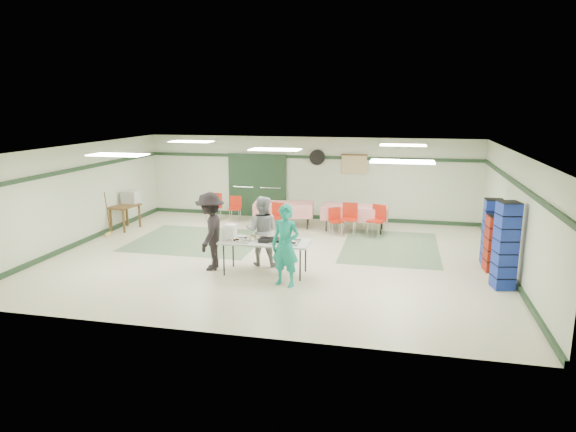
% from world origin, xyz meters
% --- Properties ---
extents(floor, '(11.00, 11.00, 0.00)m').
position_xyz_m(floor, '(0.00, 0.00, 0.00)').
color(floor, beige).
rests_on(floor, ground).
extents(ceiling, '(11.00, 11.00, 0.00)m').
position_xyz_m(ceiling, '(0.00, 0.00, 2.70)').
color(ceiling, white).
rests_on(ceiling, wall_back).
extents(wall_back, '(11.00, 0.00, 11.00)m').
position_xyz_m(wall_back, '(0.00, 4.50, 1.35)').
color(wall_back, beige).
rests_on(wall_back, floor).
extents(wall_front, '(11.00, 0.00, 11.00)m').
position_xyz_m(wall_front, '(0.00, -4.50, 1.35)').
color(wall_front, beige).
rests_on(wall_front, floor).
extents(wall_left, '(0.00, 9.00, 9.00)m').
position_xyz_m(wall_left, '(-5.50, 0.00, 1.35)').
color(wall_left, beige).
rests_on(wall_left, floor).
extents(wall_right, '(0.00, 9.00, 9.00)m').
position_xyz_m(wall_right, '(5.50, 0.00, 1.35)').
color(wall_right, beige).
rests_on(wall_right, floor).
extents(trim_back, '(11.00, 0.06, 0.10)m').
position_xyz_m(trim_back, '(0.00, 4.47, 2.05)').
color(trim_back, '#1D351F').
rests_on(trim_back, wall_back).
extents(baseboard_back, '(11.00, 0.06, 0.12)m').
position_xyz_m(baseboard_back, '(0.00, 4.47, 0.06)').
color(baseboard_back, '#1D351F').
rests_on(baseboard_back, floor).
extents(trim_left, '(0.06, 9.00, 0.10)m').
position_xyz_m(trim_left, '(-5.47, 0.00, 2.05)').
color(trim_left, '#1D351F').
rests_on(trim_left, wall_back).
extents(baseboard_left, '(0.06, 9.00, 0.12)m').
position_xyz_m(baseboard_left, '(-5.47, 0.00, 0.06)').
color(baseboard_left, '#1D351F').
rests_on(baseboard_left, floor).
extents(trim_right, '(0.06, 9.00, 0.10)m').
position_xyz_m(trim_right, '(5.47, 0.00, 2.05)').
color(trim_right, '#1D351F').
rests_on(trim_right, wall_back).
extents(baseboard_right, '(0.06, 9.00, 0.12)m').
position_xyz_m(baseboard_right, '(5.47, 0.00, 0.06)').
color(baseboard_right, '#1D351F').
rests_on(baseboard_right, floor).
extents(green_patch_a, '(3.50, 3.00, 0.01)m').
position_xyz_m(green_patch_a, '(-2.50, 1.00, 0.00)').
color(green_patch_a, '#5D7D5B').
rests_on(green_patch_a, floor).
extents(green_patch_b, '(2.50, 3.50, 0.01)m').
position_xyz_m(green_patch_b, '(2.80, 1.50, 0.00)').
color(green_patch_b, '#5D7D5B').
rests_on(green_patch_b, floor).
extents(double_door_left, '(0.90, 0.06, 2.10)m').
position_xyz_m(double_door_left, '(-2.20, 4.44, 1.05)').
color(double_door_left, gray).
rests_on(double_door_left, floor).
extents(double_door_right, '(0.90, 0.06, 2.10)m').
position_xyz_m(double_door_right, '(-1.25, 4.44, 1.05)').
color(double_door_right, gray).
rests_on(double_door_right, floor).
extents(door_frame, '(2.00, 0.03, 2.15)m').
position_xyz_m(door_frame, '(-1.73, 4.42, 1.05)').
color(door_frame, '#1D351F').
rests_on(door_frame, floor).
extents(wall_fan, '(0.50, 0.10, 0.50)m').
position_xyz_m(wall_fan, '(0.30, 4.44, 2.05)').
color(wall_fan, black).
rests_on(wall_fan, wall_back).
extents(scroll_banner, '(0.80, 0.02, 0.60)m').
position_xyz_m(scroll_banner, '(1.50, 4.44, 1.85)').
color(scroll_banner, tan).
rests_on(scroll_banner, wall_back).
extents(serving_table, '(2.00, 0.82, 0.76)m').
position_xyz_m(serving_table, '(0.09, -1.33, 0.72)').
color(serving_table, '#BBBBB6').
rests_on(serving_table, floor).
extents(sheet_tray_right, '(0.62, 0.47, 0.02)m').
position_xyz_m(sheet_tray_right, '(0.57, -1.38, 0.77)').
color(sheet_tray_right, silver).
rests_on(sheet_tray_right, serving_table).
extents(sheet_tray_mid, '(0.57, 0.44, 0.02)m').
position_xyz_m(sheet_tray_mid, '(-0.04, -1.24, 0.77)').
color(sheet_tray_mid, silver).
rests_on(sheet_tray_mid, serving_table).
extents(sheet_tray_left, '(0.52, 0.40, 0.02)m').
position_xyz_m(sheet_tray_left, '(-0.48, -1.45, 0.77)').
color(sheet_tray_left, silver).
rests_on(sheet_tray_left, serving_table).
extents(baking_pan, '(0.48, 0.30, 0.08)m').
position_xyz_m(baking_pan, '(0.22, -1.37, 0.80)').
color(baking_pan, black).
rests_on(baking_pan, serving_table).
extents(foam_box_stack, '(0.25, 0.23, 0.34)m').
position_xyz_m(foam_box_stack, '(-0.73, -1.33, 0.93)').
color(foam_box_stack, white).
rests_on(foam_box_stack, serving_table).
extents(volunteer_teal, '(0.72, 0.57, 1.74)m').
position_xyz_m(volunteer_teal, '(0.70, -1.97, 0.87)').
color(volunteer_teal, '#169883').
rests_on(volunteer_teal, floor).
extents(volunteer_grey, '(0.82, 0.65, 1.66)m').
position_xyz_m(volunteer_grey, '(-0.15, -0.70, 0.83)').
color(volunteer_grey, '#929397').
rests_on(volunteer_grey, floor).
extents(volunteer_dark, '(0.84, 1.25, 1.80)m').
position_xyz_m(volunteer_dark, '(-1.22, -1.28, 0.90)').
color(volunteer_dark, black).
rests_on(volunteer_dark, floor).
extents(dining_table_a, '(1.96, 0.90, 0.77)m').
position_xyz_m(dining_table_a, '(1.68, 3.13, 0.57)').
color(dining_table_a, red).
rests_on(dining_table_a, floor).
extents(dining_table_b, '(1.90, 1.04, 0.77)m').
position_xyz_m(dining_table_b, '(-0.52, 3.13, 0.57)').
color(dining_table_b, red).
rests_on(dining_table_b, floor).
extents(chair_a, '(0.46, 0.46, 0.94)m').
position_xyz_m(chair_a, '(1.58, 2.57, 0.58)').
color(chair_a, red).
rests_on(chair_a, floor).
extents(chair_b, '(0.48, 0.49, 0.79)m').
position_xyz_m(chair_b, '(1.16, 2.55, 0.48)').
color(chair_b, red).
rests_on(chair_b, floor).
extents(chair_c, '(0.57, 0.57, 0.92)m').
position_xyz_m(chair_c, '(2.38, 2.57, 0.57)').
color(chair_c, red).
rests_on(chair_c, floor).
extents(chair_d, '(0.47, 0.47, 0.85)m').
position_xyz_m(chair_d, '(-0.60, 2.56, 0.52)').
color(chair_d, red).
rests_on(chair_d, floor).
extents(chair_loose_a, '(0.42, 0.42, 0.81)m').
position_xyz_m(chair_loose_a, '(-2.24, 3.61, 0.49)').
color(chair_loose_a, red).
rests_on(chair_loose_a, floor).
extents(chair_loose_b, '(0.51, 0.51, 0.92)m').
position_xyz_m(chair_loose_b, '(-2.89, 3.42, 0.56)').
color(chair_loose_b, red).
rests_on(chair_loose_b, floor).
extents(crate_stack_blue_a, '(0.41, 0.41, 1.58)m').
position_xyz_m(crate_stack_blue_a, '(5.15, 0.50, 0.79)').
color(crate_stack_blue_a, '#1A38A0').
rests_on(crate_stack_blue_a, floor).
extents(crate_stack_red, '(0.45, 0.45, 1.31)m').
position_xyz_m(crate_stack_red, '(5.15, -0.03, 0.65)').
color(crate_stack_red, maroon).
rests_on(crate_stack_red, floor).
extents(crate_stack_blue_b, '(0.48, 0.48, 1.84)m').
position_xyz_m(crate_stack_blue_b, '(5.15, -1.17, 0.92)').
color(crate_stack_blue_b, '#1A38A0').
rests_on(crate_stack_blue_b, floor).
extents(printer_table, '(0.72, 0.99, 0.74)m').
position_xyz_m(printer_table, '(-5.15, 1.76, 0.64)').
color(printer_table, brown).
rests_on(printer_table, floor).
extents(office_printer, '(0.48, 0.42, 0.38)m').
position_xyz_m(office_printer, '(-5.15, 2.16, 0.93)').
color(office_printer, '#A9A9A5').
rests_on(office_printer, printer_table).
extents(broom, '(0.08, 0.21, 1.27)m').
position_xyz_m(broom, '(-5.23, 0.95, 0.66)').
color(broom, brown).
rests_on(broom, floor).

